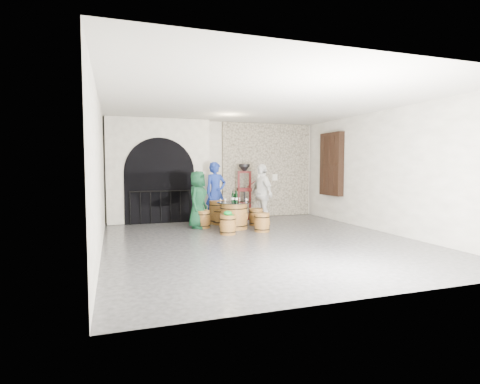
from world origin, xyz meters
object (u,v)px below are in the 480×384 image
object	(u,v)px
barrel_stool_near_right	(262,222)
wine_bottle_center	(236,198)
wine_bottle_right	(235,197)
person_blue	(216,193)
barrel_stool_left	(203,219)
barrel_stool_right	(256,217)
person_white	(262,194)
side_barrel	(217,212)
person_green	(198,200)
barrel_table	(234,216)
corking_press	(244,187)
barrel_stool_far	(220,216)
barrel_stool_near_left	(228,225)
wine_bottle_left	(233,198)

from	to	relation	value
barrel_stool_near_right	wine_bottle_center	xyz separation A→B (m)	(-0.52, 0.61, 0.62)
wine_bottle_right	person_blue	bearing A→B (deg)	104.95
barrel_stool_left	barrel_stool_right	bearing A→B (deg)	-0.14
person_white	side_barrel	distance (m)	1.44
person_green	barrel_table	bearing A→B (deg)	-81.39
person_blue	corking_press	size ratio (longest dim) A/B	1.03
barrel_stool_far	barrel_table	bearing A→B (deg)	-78.83
barrel_table	barrel_stool_near_right	world-z (taller)	barrel_table
person_green	person_blue	bearing A→B (deg)	-11.78
wine_bottle_center	wine_bottle_right	distance (m)	0.14
corking_press	wine_bottle_right	bearing A→B (deg)	-109.43
barrel_stool_near_right	barrel_stool_near_left	xyz separation A→B (m)	(-0.98, -0.10, 0.00)
barrel_stool_right	barrel_stool_near_right	distance (m)	1.10
barrel_table	barrel_stool_right	size ratio (longest dim) A/B	1.92
barrel_stool_near_right	wine_bottle_left	bearing A→B (deg)	130.42
barrel_stool_far	person_white	xyz separation A→B (m)	(1.20, -0.38, 0.66)
wine_bottle_right	corking_press	xyz separation A→B (m)	(0.85, 1.64, 0.18)
person_white	wine_bottle_right	xyz separation A→B (m)	(-0.96, -0.42, -0.03)
person_green	wine_bottle_left	distance (m)	0.99
person_green	side_barrel	size ratio (longest dim) A/B	2.25
barrel_stool_near_right	side_barrel	world-z (taller)	side_barrel
person_blue	corking_press	distance (m)	1.28
barrel_stool_far	wine_bottle_right	distance (m)	1.05
wine_bottle_left	person_green	bearing A→B (deg)	153.96
barrel_table	barrel_stool_left	world-z (taller)	barrel_table
barrel_stool_near_left	person_blue	world-z (taller)	person_blue
barrel_stool_left	wine_bottle_center	distance (m)	1.15
wine_bottle_left	person_blue	bearing A→B (deg)	99.60
wine_bottle_left	wine_bottle_center	world-z (taller)	same
barrel_table	person_blue	bearing A→B (deg)	101.17
person_green	wine_bottle_left	xyz separation A→B (m)	(0.89, -0.44, 0.07)
barrel_stool_near_right	wine_bottle_center	distance (m)	1.01
barrel_stool_near_right	wine_bottle_left	distance (m)	1.11
person_green	person_white	size ratio (longest dim) A/B	0.89
wine_bottle_right	corking_press	distance (m)	1.86
corking_press	barrel_stool_right	bearing A→B (deg)	-86.72
person_green	corking_press	bearing A→B (deg)	-21.07
barrel_stool_near_left	wine_bottle_center	world-z (taller)	wine_bottle_center
wine_bottle_center	barrel_stool_near_left	bearing A→B (deg)	-123.27
barrel_table	person_green	size ratio (longest dim) A/B	0.60
barrel_stool_far	barrel_stool_near_left	world-z (taller)	same
barrel_table	person_blue	xyz separation A→B (m)	(-0.22, 1.12, 0.57)
person_green	wine_bottle_center	world-z (taller)	person_green
person_blue	barrel_stool_right	bearing A→B (deg)	-48.67
barrel_stool_near_left	corking_press	size ratio (longest dim) A/B	0.28
barrel_table	person_white	world-z (taller)	person_white
barrel_stool_right	wine_bottle_right	world-z (taller)	wine_bottle_right
person_green	wine_bottle_left	world-z (taller)	person_green
barrel_stool_far	corking_press	bearing A→B (deg)	37.83
barrel_stool_right	barrel_stool_near_left	xyz separation A→B (m)	(-1.22, -1.16, 0.00)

